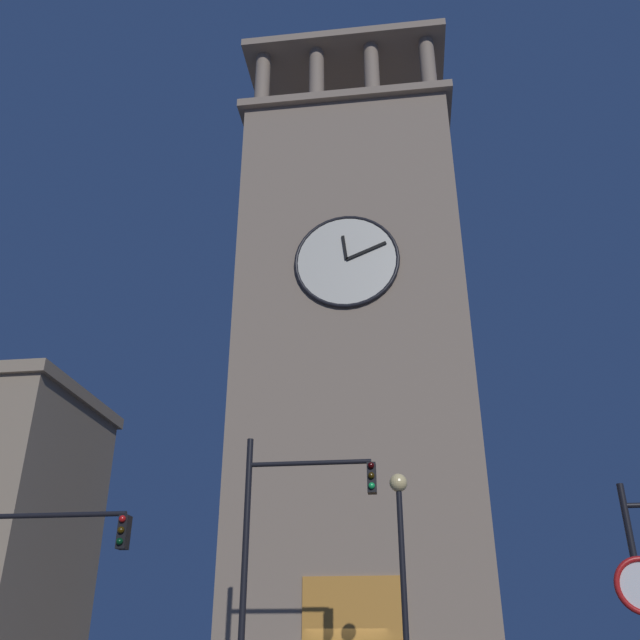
% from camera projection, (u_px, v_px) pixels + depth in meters
% --- Properties ---
extents(clocktower, '(9.51, 7.84, 29.91)m').
position_uv_depth(clocktower, '(356.00, 367.00, 28.09)').
color(clocktower, gray).
rests_on(clocktower, ground_plane).
extents(traffic_signal_mid, '(4.35, 0.41, 5.49)m').
position_uv_depth(traffic_signal_mid, '(7.00, 569.00, 15.53)').
color(traffic_signal_mid, black).
rests_on(traffic_signal_mid, ground_plane).
extents(traffic_signal_far, '(3.31, 0.41, 6.86)m').
position_uv_depth(traffic_signal_far, '(283.00, 538.00, 16.35)').
color(traffic_signal_far, black).
rests_on(traffic_signal_far, ground_plane).
extents(street_lamp, '(0.44, 0.44, 5.82)m').
position_uv_depth(street_lamp, '(402.00, 552.00, 15.77)').
color(street_lamp, black).
rests_on(street_lamp, ground_plane).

